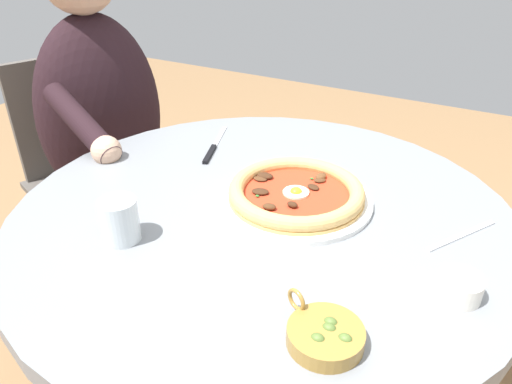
{
  "coord_description": "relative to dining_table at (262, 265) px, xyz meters",
  "views": [
    {
      "loc": [
        -0.37,
        0.69,
        1.24
      ],
      "look_at": [
        0.03,
        -0.03,
        0.76
      ],
      "focal_mm": 33.72,
      "sensor_mm": 36.0,
      "label": 1
    }
  ],
  "objects": [
    {
      "name": "ramekin_capers",
      "position": [
        -0.37,
        0.08,
        0.16
      ],
      "size": [
        0.07,
        0.07,
        0.04
      ],
      "color": "white",
      "rests_on": "dining_table"
    },
    {
      "name": "steak_knife",
      "position": [
        0.23,
        -0.17,
        0.14
      ],
      "size": [
        0.09,
        0.21,
        0.01
      ],
      "color": "silver",
      "rests_on": "dining_table"
    },
    {
      "name": "olive_pan",
      "position": [
        -0.23,
        0.26,
        0.15
      ],
      "size": [
        0.12,
        0.1,
        0.05
      ],
      "color": "olive",
      "rests_on": "dining_table"
    },
    {
      "name": "pizza_on_plate",
      "position": [
        -0.05,
        -0.05,
        0.16
      ],
      "size": [
        0.3,
        0.3,
        0.04
      ],
      "color": "white",
      "rests_on": "dining_table"
    },
    {
      "name": "cafe_chair_diner",
      "position": [
        0.79,
        -0.29,
        -0.08
      ],
      "size": [
        0.53,
        0.53,
        0.86
      ],
      "color": "#504A45",
      "rests_on": "ground"
    },
    {
      "name": "water_glass",
      "position": [
        0.16,
        0.21,
        0.17
      ],
      "size": [
        0.07,
        0.07,
        0.08
      ],
      "color": "silver",
      "rests_on": "dining_table"
    },
    {
      "name": "dining_table",
      "position": [
        0.0,
        0.0,
        0.0
      ],
      "size": [
        0.96,
        0.96,
        0.75
      ],
      "color": "gray",
      "rests_on": "ground"
    },
    {
      "name": "diner_person",
      "position": [
        0.66,
        -0.24,
        -0.07
      ],
      "size": [
        0.47,
        0.47,
        1.2
      ],
      "color": "#282833",
      "rests_on": "ground"
    },
    {
      "name": "fork_utensil",
      "position": [
        -0.35,
        -0.09,
        0.14
      ],
      "size": [
        0.09,
        0.15,
        0.0
      ],
      "color": "#BCBCC1",
      "rests_on": "dining_table"
    }
  ]
}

